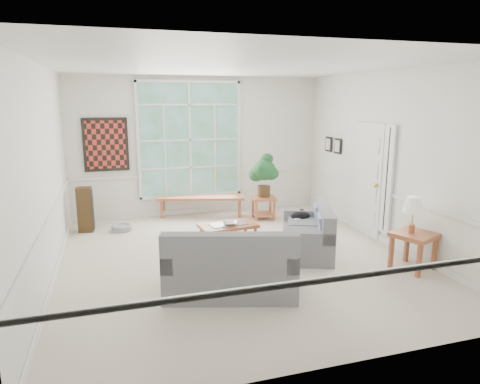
# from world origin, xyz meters

# --- Properties ---
(floor) EXTENTS (5.50, 6.00, 0.01)m
(floor) POSITION_xyz_m (0.00, 0.00, -0.01)
(floor) COLOR beige
(floor) RESTS_ON ground
(ceiling) EXTENTS (5.50, 6.00, 0.02)m
(ceiling) POSITION_xyz_m (0.00, 0.00, 3.00)
(ceiling) COLOR white
(ceiling) RESTS_ON ground
(wall_back) EXTENTS (5.50, 0.02, 3.00)m
(wall_back) POSITION_xyz_m (0.00, 3.00, 1.50)
(wall_back) COLOR white
(wall_back) RESTS_ON ground
(wall_front) EXTENTS (5.50, 0.02, 3.00)m
(wall_front) POSITION_xyz_m (0.00, -3.00, 1.50)
(wall_front) COLOR white
(wall_front) RESTS_ON ground
(wall_left) EXTENTS (0.02, 6.00, 3.00)m
(wall_left) POSITION_xyz_m (-2.75, 0.00, 1.50)
(wall_left) COLOR white
(wall_left) RESTS_ON ground
(wall_right) EXTENTS (0.02, 6.00, 3.00)m
(wall_right) POSITION_xyz_m (2.75, 0.00, 1.50)
(wall_right) COLOR white
(wall_right) RESTS_ON ground
(window_back) EXTENTS (2.30, 0.08, 2.40)m
(window_back) POSITION_xyz_m (-0.20, 2.96, 1.65)
(window_back) COLOR white
(window_back) RESTS_ON wall_back
(entry_door) EXTENTS (0.08, 0.90, 2.10)m
(entry_door) POSITION_xyz_m (2.71, 0.60, 1.05)
(entry_door) COLOR white
(entry_door) RESTS_ON floor
(door_sidelight) EXTENTS (0.08, 0.26, 1.90)m
(door_sidelight) POSITION_xyz_m (2.71, -0.03, 1.15)
(door_sidelight) COLOR white
(door_sidelight) RESTS_ON wall_right
(wall_art) EXTENTS (0.90, 0.06, 1.10)m
(wall_art) POSITION_xyz_m (-1.95, 2.95, 1.60)
(wall_art) COLOR maroon
(wall_art) RESTS_ON wall_back
(wall_frame_near) EXTENTS (0.04, 0.26, 0.32)m
(wall_frame_near) POSITION_xyz_m (2.71, 1.75, 1.55)
(wall_frame_near) COLOR black
(wall_frame_near) RESTS_ON wall_right
(wall_frame_far) EXTENTS (0.04, 0.26, 0.32)m
(wall_frame_far) POSITION_xyz_m (2.71, 2.15, 1.55)
(wall_frame_far) COLOR black
(wall_frame_far) RESTS_ON wall_right
(loveseat_right) EXTENTS (1.25, 1.65, 0.80)m
(loveseat_right) POSITION_xyz_m (1.19, -0.04, 0.40)
(loveseat_right) COLOR slate
(loveseat_right) RESTS_ON floor
(loveseat_front) EXTENTS (1.88, 1.33, 0.92)m
(loveseat_front) POSITION_xyz_m (-0.44, -1.15, 0.46)
(loveseat_front) COLOR slate
(loveseat_front) RESTS_ON floor
(coffee_table) EXTENTS (1.05, 0.66, 0.37)m
(coffee_table) POSITION_xyz_m (0.04, 0.71, 0.18)
(coffee_table) COLOR #A05430
(coffee_table) RESTS_ON floor
(pewter_bowl) EXTENTS (0.36, 0.36, 0.08)m
(pewter_bowl) POSITION_xyz_m (0.05, 0.63, 0.41)
(pewter_bowl) COLOR #A2A2A7
(pewter_bowl) RESTS_ON coffee_table
(window_bench) EXTENTS (1.92, 0.87, 0.44)m
(window_bench) POSITION_xyz_m (-0.05, 2.65, 0.22)
(window_bench) COLOR #A05430
(window_bench) RESTS_ON floor
(end_table) EXTENTS (0.54, 0.54, 0.48)m
(end_table) POSITION_xyz_m (1.20, 2.09, 0.24)
(end_table) COLOR #A05430
(end_table) RESTS_ON floor
(houseplant) EXTENTS (0.66, 0.66, 0.93)m
(houseplant) POSITION_xyz_m (1.21, 2.12, 0.95)
(houseplant) COLOR #1D4F26
(houseplant) RESTS_ON end_table
(side_table) EXTENTS (0.73, 0.73, 0.57)m
(side_table) POSITION_xyz_m (2.40, -1.18, 0.28)
(side_table) COLOR #A05430
(side_table) RESTS_ON floor
(table_lamp) EXTENTS (0.35, 0.35, 0.54)m
(table_lamp) POSITION_xyz_m (2.37, -1.14, 0.84)
(table_lamp) COLOR white
(table_lamp) RESTS_ON side_table
(pet_bed) EXTENTS (0.45, 0.45, 0.12)m
(pet_bed) POSITION_xyz_m (-1.75, 2.09, 0.06)
(pet_bed) COLOR gray
(pet_bed) RESTS_ON floor
(floor_speaker) EXTENTS (0.30, 0.25, 0.88)m
(floor_speaker) POSITION_xyz_m (-2.40, 2.23, 0.44)
(floor_speaker) COLOR #3A2712
(floor_speaker) RESTS_ON floor
(cat) EXTENTS (0.42, 0.36, 0.17)m
(cat) POSITION_xyz_m (1.30, 0.47, 0.49)
(cat) COLOR black
(cat) RESTS_ON loveseat_right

